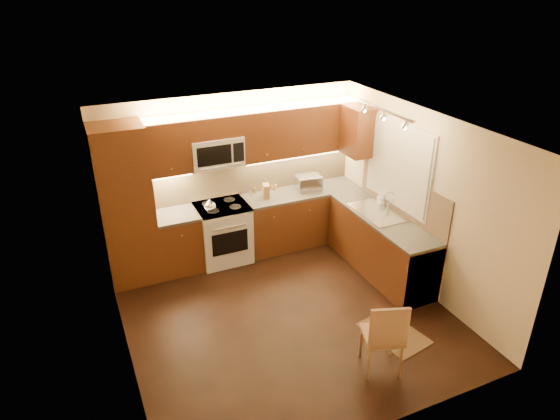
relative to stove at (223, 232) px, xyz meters
name	(u,v)px	position (x,y,z in m)	size (l,w,h in m)	color
floor	(287,314)	(0.30, -1.68, -0.46)	(4.00, 4.00, 0.01)	black
ceiling	(288,130)	(0.30, -1.68, 2.04)	(4.00, 4.00, 0.01)	beige
wall_back	(233,174)	(0.30, 0.32, 0.79)	(4.00, 0.01, 2.50)	beige
wall_front	(383,329)	(0.30, -3.67, 0.79)	(4.00, 0.01, 2.50)	beige
wall_left	(116,267)	(-1.70, -1.68, 0.79)	(0.01, 4.00, 2.50)	beige
wall_right	(421,202)	(2.30, -1.68, 0.79)	(0.01, 4.00, 2.50)	beige
pantry	(126,207)	(-1.35, 0.02, 0.69)	(0.70, 0.60, 2.30)	#4D1B10
base_cab_back_left	(178,243)	(-0.69, 0.02, -0.03)	(0.62, 0.60, 0.86)	#4D1B10
counter_back_left	(176,215)	(-0.69, 0.02, 0.42)	(0.62, 0.60, 0.04)	#312F2D
base_cab_back_right	(301,217)	(1.34, 0.02, -0.03)	(1.92, 0.60, 0.86)	#4D1B10
counter_back_right	(301,192)	(1.34, 0.02, 0.42)	(1.92, 0.60, 0.04)	#312F2D
base_cab_right	(380,246)	(2.00, -1.28, -0.03)	(0.60, 2.00, 0.86)	#4D1B10
counter_right	(383,218)	(2.00, -1.28, 0.42)	(0.60, 2.00, 0.04)	#312F2D
dishwasher	(410,269)	(2.00, -1.98, -0.03)	(0.58, 0.60, 0.84)	silver
backsplash_back	(254,174)	(0.65, 0.31, 0.74)	(3.30, 0.02, 0.60)	tan
backsplash_right	(402,194)	(2.29, -1.28, 0.74)	(0.02, 2.00, 0.60)	tan
upper_cab_back_left	(167,147)	(-0.69, 0.15, 1.42)	(0.62, 0.35, 0.75)	#4D1B10
upper_cab_back_right	(299,130)	(1.34, 0.15, 1.42)	(1.92, 0.35, 0.75)	#4D1B10
upper_cab_bridge	(214,126)	(0.00, 0.15, 1.63)	(0.76, 0.35, 0.31)	#4D1B10
upper_cab_right_corner	(358,131)	(2.12, -0.28, 1.42)	(0.35, 0.50, 0.75)	#4D1B10
stove	(223,232)	(0.00, 0.00, 0.00)	(0.76, 0.65, 0.92)	silver
microwave	(216,151)	(0.00, 0.14, 1.26)	(0.76, 0.38, 0.44)	silver
window_frame	(399,165)	(2.29, -1.12, 1.14)	(0.03, 1.44, 1.24)	silver
window_blinds	(397,165)	(2.27, -1.12, 1.14)	(0.02, 1.36, 1.16)	silver
sink	(378,208)	(2.00, -1.12, 0.52)	(0.52, 0.86, 0.15)	silver
faucet	(389,201)	(2.18, -1.12, 0.59)	(0.20, 0.04, 0.30)	silver
track_light_bar	(385,110)	(1.85, -1.27, 2.00)	(0.04, 1.20, 0.03)	silver
kettle	(210,204)	(-0.21, -0.10, 0.56)	(0.17, 0.17, 0.19)	silver
toaster_oven	(308,183)	(1.47, 0.04, 0.56)	(0.39, 0.29, 0.23)	silver
knife_block	(266,191)	(0.73, 0.03, 0.55)	(0.10, 0.16, 0.21)	#A7714B
spice_jar_a	(251,193)	(0.54, 0.20, 0.49)	(0.05, 0.05, 0.09)	silver
spice_jar_b	(255,190)	(0.63, 0.26, 0.48)	(0.05, 0.05, 0.09)	brown
spice_jar_c	(272,187)	(0.94, 0.26, 0.49)	(0.05, 0.05, 0.09)	silver
spice_jar_d	(276,187)	(0.98, 0.24, 0.49)	(0.05, 0.05, 0.09)	#A26E30
soap_bottle	(381,198)	(2.21, -0.88, 0.53)	(0.08, 0.08, 0.18)	white
rug	(394,333)	(1.35, -2.58, -0.45)	(0.54, 0.81, 0.01)	black
dining_chair	(382,334)	(0.86, -2.97, 0.01)	(0.42, 0.42, 0.95)	#A7714B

